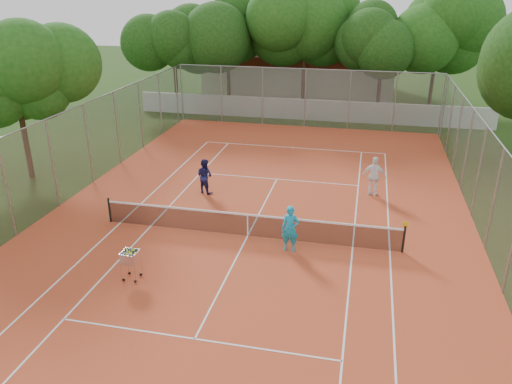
% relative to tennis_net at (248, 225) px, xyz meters
% --- Properties ---
extents(ground, '(120.00, 120.00, 0.00)m').
position_rel_tennis_net_xyz_m(ground, '(0.00, 0.00, -0.51)').
color(ground, '#1A330E').
rests_on(ground, ground).
extents(court_pad, '(18.00, 34.00, 0.02)m').
position_rel_tennis_net_xyz_m(court_pad, '(0.00, 0.00, -0.50)').
color(court_pad, '#BF4825').
rests_on(court_pad, ground).
extents(court_lines, '(10.98, 23.78, 0.01)m').
position_rel_tennis_net_xyz_m(court_lines, '(0.00, 0.00, -0.49)').
color(court_lines, white).
rests_on(court_lines, court_pad).
extents(tennis_net, '(11.88, 0.10, 0.98)m').
position_rel_tennis_net_xyz_m(tennis_net, '(0.00, 0.00, 0.00)').
color(tennis_net, black).
rests_on(tennis_net, court_pad).
extents(perimeter_fence, '(18.00, 34.00, 4.00)m').
position_rel_tennis_net_xyz_m(perimeter_fence, '(0.00, 0.00, 1.49)').
color(perimeter_fence, slate).
rests_on(perimeter_fence, ground).
extents(boundary_wall, '(26.00, 0.30, 1.50)m').
position_rel_tennis_net_xyz_m(boundary_wall, '(0.00, 19.00, 0.24)').
color(boundary_wall, silver).
rests_on(boundary_wall, ground).
extents(clubhouse, '(16.40, 9.00, 4.40)m').
position_rel_tennis_net_xyz_m(clubhouse, '(-2.00, 29.00, 1.69)').
color(clubhouse, beige).
rests_on(clubhouse, ground).
extents(tropical_trees, '(29.00, 19.00, 10.00)m').
position_rel_tennis_net_xyz_m(tropical_trees, '(0.00, 22.00, 4.49)').
color(tropical_trees, '#12370D').
rests_on(tropical_trees, ground).
extents(player_near, '(0.65, 0.43, 1.77)m').
position_rel_tennis_net_xyz_m(player_near, '(1.80, -0.75, 0.39)').
color(player_near, '#1697C1').
rests_on(player_near, court_pad).
extents(player_far_left, '(0.99, 0.89, 1.69)m').
position_rel_tennis_net_xyz_m(player_far_left, '(-3.04, 3.92, 0.35)').
color(player_far_left, navy).
rests_on(player_far_left, court_pad).
extents(player_far_right, '(1.16, 0.62, 1.89)m').
position_rel_tennis_net_xyz_m(player_far_right, '(4.81, 5.36, 0.46)').
color(player_far_right, white).
rests_on(player_far_right, court_pad).
extents(ball_hopper, '(0.70, 0.70, 1.15)m').
position_rel_tennis_net_xyz_m(ball_hopper, '(-3.09, -3.90, 0.08)').
color(ball_hopper, silver).
rests_on(ball_hopper, court_pad).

